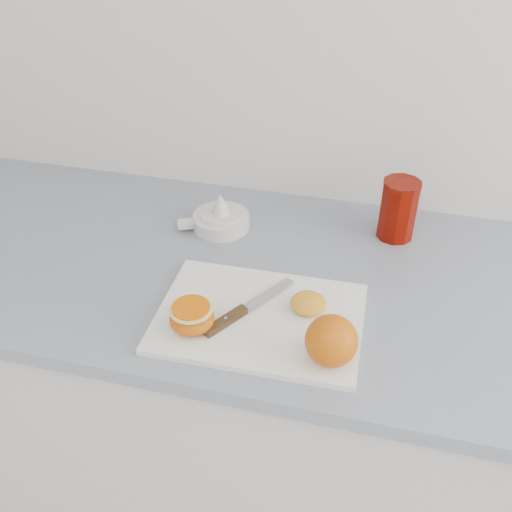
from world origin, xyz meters
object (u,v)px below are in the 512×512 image
object	(u,v)px
citrus_juicer	(220,218)
half_orange	(192,317)
counter	(289,419)
red_tumbler	(398,212)
cutting_board	(260,318)

from	to	relation	value
citrus_juicer	half_orange	bearing A→B (deg)	-81.17
counter	red_tumbler	distance (m)	0.56
citrus_juicer	red_tumbler	distance (m)	0.37
half_orange	red_tumbler	size ratio (longest dim) A/B	0.59
cutting_board	half_orange	distance (m)	0.12
cutting_board	citrus_juicer	world-z (taller)	citrus_juicer
counter	half_orange	size ratio (longest dim) A/B	33.72
cutting_board	citrus_juicer	distance (m)	0.31
half_orange	counter	bearing A→B (deg)	55.66
counter	cutting_board	size ratio (longest dim) A/B	7.22
counter	half_orange	distance (m)	0.54
cutting_board	citrus_juicer	size ratio (longest dim) A/B	2.33
half_orange	citrus_juicer	bearing A→B (deg)	98.83
counter	cutting_board	world-z (taller)	cutting_board
counter	citrus_juicer	bearing A→B (deg)	147.76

